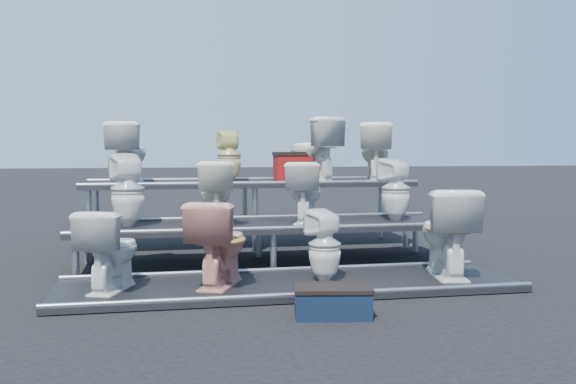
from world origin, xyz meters
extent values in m
plane|color=black|center=(0.00, 0.00, 0.00)|extent=(80.00, 80.00, 0.00)
cube|color=black|center=(0.00, -1.30, 0.03)|extent=(4.20, 1.20, 0.06)
cube|color=black|center=(0.00, 0.00, 0.23)|extent=(4.20, 1.20, 0.46)
cube|color=black|center=(0.00, 1.30, 0.43)|extent=(4.20, 1.20, 0.86)
imported|color=silver|center=(-1.59, -1.30, 0.41)|extent=(0.61, 0.79, 0.71)
imported|color=tan|center=(-0.64, -1.30, 0.45)|extent=(0.70, 0.87, 0.77)
imported|color=silver|center=(0.33, -1.30, 0.39)|extent=(0.38, 0.39, 0.67)
imported|color=silver|center=(1.55, -1.30, 0.49)|extent=(0.62, 0.91, 0.85)
imported|color=silver|center=(-1.49, 0.00, 0.85)|extent=(0.44, 0.44, 0.79)
imported|color=white|center=(-0.56, 0.00, 0.81)|extent=(0.44, 0.71, 0.70)
imported|color=silver|center=(0.44, 0.00, 0.80)|extent=(0.58, 0.76, 0.69)
imported|color=silver|center=(1.53, 0.00, 0.82)|extent=(0.43, 0.43, 0.73)
imported|color=silver|center=(-1.54, 1.30, 1.24)|extent=(0.57, 0.82, 0.76)
imported|color=#E1D48A|center=(-0.26, 1.30, 1.20)|extent=(0.32, 0.32, 0.69)
imported|color=silver|center=(0.85, 1.30, 1.28)|extent=(0.76, 0.94, 0.84)
imported|color=white|center=(1.72, 1.30, 1.25)|extent=(0.63, 0.86, 0.78)
cube|color=maroon|center=(0.60, 1.40, 1.03)|extent=(0.48, 0.39, 0.34)
cube|color=black|center=(0.13, -2.33, 0.10)|extent=(0.63, 0.44, 0.21)
camera|label=1|loc=(-1.17, -7.02, 1.28)|focal=40.00mm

